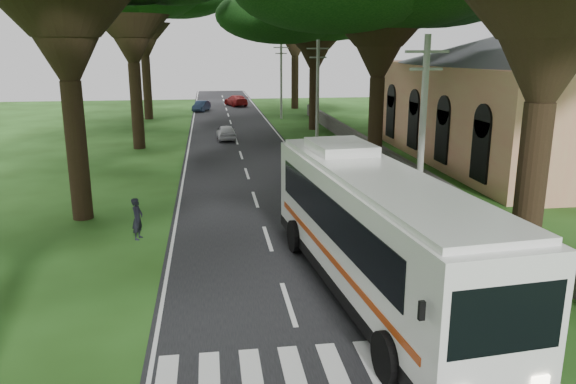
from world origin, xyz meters
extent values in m
plane|color=#203F12|center=(0.00, 0.00, 0.00)|extent=(140.00, 140.00, 0.00)
cube|color=black|center=(0.00, 25.00, 0.01)|extent=(8.00, 120.00, 0.04)
cube|color=silver|center=(0.00, -2.00, 0.00)|extent=(8.00, 3.00, 0.01)
cube|color=#383533|center=(9.00, 24.00, 0.60)|extent=(0.35, 50.00, 1.20)
cube|color=#E48A6F|center=(18.00, 22.00, 3.20)|extent=(12.00, 22.00, 6.40)
pyramid|color=#595960|center=(18.00, 22.00, 8.60)|extent=(14.00, 24.00, 2.20)
cube|color=#E48A6F|center=(15.00, 12.00, 5.00)|extent=(3.00, 3.00, 10.00)
cylinder|color=gray|center=(5.50, 6.00, 4.00)|extent=(0.24, 0.24, 8.00)
cube|color=gray|center=(5.50, 6.00, 7.40)|extent=(1.60, 0.10, 0.10)
cube|color=gray|center=(5.50, 6.00, 6.80)|extent=(1.20, 0.10, 0.10)
cylinder|color=gray|center=(5.50, 26.00, 4.00)|extent=(0.24, 0.24, 8.00)
cube|color=gray|center=(5.50, 26.00, 7.40)|extent=(1.60, 0.10, 0.10)
cube|color=gray|center=(5.50, 26.00, 6.80)|extent=(1.20, 0.10, 0.10)
cylinder|color=gray|center=(5.50, 46.00, 4.00)|extent=(0.24, 0.24, 8.00)
cube|color=gray|center=(5.50, 46.00, 7.40)|extent=(1.60, 0.10, 0.10)
cube|color=gray|center=(5.50, 46.00, 6.80)|extent=(1.20, 0.10, 0.10)
cylinder|color=black|center=(-8.00, 12.00, 3.07)|extent=(0.90, 0.90, 6.15)
cone|color=black|center=(-8.00, 12.00, 8.05)|extent=(3.20, 3.20, 3.80)
cylinder|color=black|center=(-7.50, 30.00, 3.18)|extent=(0.90, 0.90, 6.36)
cone|color=black|center=(-7.50, 30.00, 8.26)|extent=(3.20, 3.20, 3.80)
cylinder|color=black|center=(-8.50, 48.00, 3.23)|extent=(0.90, 0.90, 6.47)
cone|color=black|center=(-8.50, 48.00, 8.37)|extent=(3.20, 3.20, 3.80)
cylinder|color=black|center=(7.50, 2.00, 2.99)|extent=(0.90, 0.90, 5.98)
cone|color=black|center=(7.50, 2.00, 7.88)|extent=(3.20, 3.20, 3.80)
cylinder|color=black|center=(8.00, 20.00, 2.87)|extent=(0.90, 0.90, 5.74)
cone|color=black|center=(8.00, 20.00, 7.64)|extent=(3.20, 3.20, 3.80)
cylinder|color=black|center=(7.50, 38.00, 2.76)|extent=(0.90, 0.90, 5.52)
cone|color=black|center=(7.50, 38.00, 7.42)|extent=(3.20, 3.20, 3.80)
ellipsoid|color=black|center=(7.50, 38.00, 11.26)|extent=(16.13, 16.13, 6.77)
cylinder|color=black|center=(8.50, 56.00, 3.14)|extent=(0.90, 0.90, 6.29)
cone|color=black|center=(8.50, 56.00, 8.19)|extent=(3.20, 3.20, 3.80)
cube|color=white|center=(2.70, 2.32, 2.15)|extent=(4.05, 13.63, 3.30)
cube|color=black|center=(2.67, 2.66, 2.63)|extent=(3.88, 11.19, 1.23)
cube|color=black|center=(2.70, 2.32, 0.56)|extent=(4.09, 13.68, 0.39)
cube|color=#B0390B|center=(2.70, 2.32, 1.40)|extent=(3.97, 12.30, 0.20)
cube|color=white|center=(2.70, 2.32, 3.87)|extent=(3.76, 12.94, 0.20)
cylinder|color=black|center=(1.73, -2.27, 0.62)|extent=(0.51, 1.26, 1.23)
cylinder|color=black|center=(4.51, -2.00, 0.62)|extent=(0.51, 1.26, 1.23)
cylinder|color=black|center=(0.91, 6.42, 0.62)|extent=(0.51, 1.26, 1.23)
cylinder|color=black|center=(3.69, 6.69, 0.62)|extent=(0.51, 1.26, 1.23)
imported|color=silver|center=(-0.80, 32.93, 0.65)|extent=(1.61, 3.70, 1.24)
imported|color=navy|center=(-3.00, 54.37, 0.64)|extent=(2.25, 3.90, 1.21)
imported|color=maroon|center=(1.39, 59.84, 0.72)|extent=(3.24, 5.14, 1.39)
imported|color=black|center=(-5.18, 8.76, 0.85)|extent=(0.57, 0.71, 1.71)
camera|label=1|loc=(-2.20, -13.43, 7.61)|focal=35.00mm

